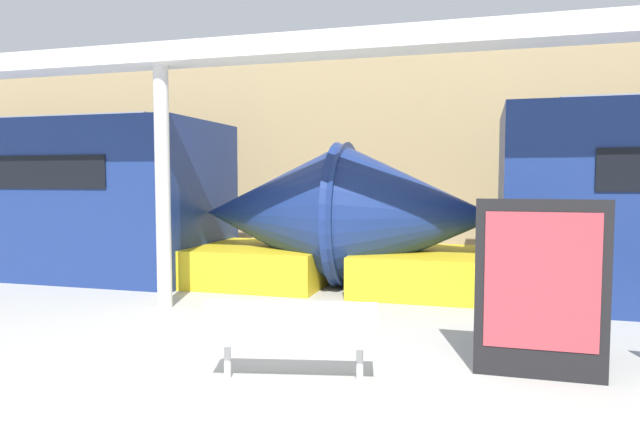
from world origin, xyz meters
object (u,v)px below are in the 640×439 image
object	(u,v)px
trash_bin	(559,318)
poster_board	(541,289)
support_column_near	(163,188)
bench_near	(292,334)

from	to	relation	value
trash_bin	poster_board	world-z (taller)	poster_board
support_column_near	poster_board	bearing A→B (deg)	-19.03
trash_bin	support_column_near	world-z (taller)	support_column_near
trash_bin	support_column_near	bearing A→B (deg)	169.44
trash_bin	poster_board	bearing A→B (deg)	-109.25
trash_bin	bench_near	bearing A→B (deg)	-149.19
poster_board	bench_near	bearing A→B (deg)	-161.78
trash_bin	support_column_near	xyz separation A→B (m)	(-5.50, 1.03, 1.38)
trash_bin	support_column_near	distance (m)	5.76
poster_board	support_column_near	size ratio (longest dim) A/B	0.48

